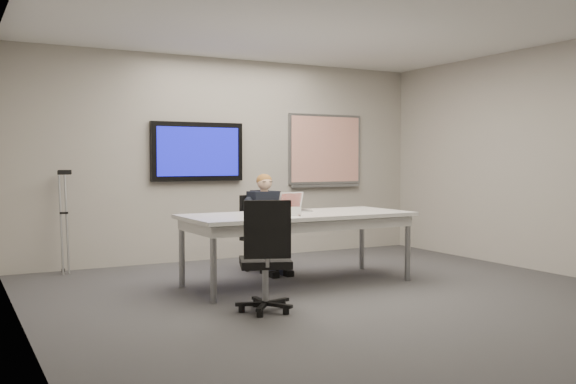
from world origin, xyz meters
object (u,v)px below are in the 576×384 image
conference_table (298,221)px  laptop (294,207)px  office_chair_far (260,247)px  seated_person (269,233)px  office_chair_near (266,277)px

conference_table → laptop: laptop is taller
office_chair_far → laptop: size_ratio=2.97×
seated_person → laptop: size_ratio=3.81×
office_chair_far → seated_person: 0.30m
office_chair_far → office_chair_near: bearing=-139.3°
office_chair_near → laptop: office_chair_near is taller
conference_table → office_chair_far: (0.01, 0.99, -0.41)m
seated_person → office_chair_near: bearing=-124.8°
office_chair_far → office_chair_near: (-0.93, -2.06, 0.03)m
conference_table → office_chair_far: size_ratio=2.73×
office_chair_far → seated_person: seated_person is taller
seated_person → conference_table: bearing=-99.6°
conference_table → office_chair_near: (-0.92, -1.07, -0.38)m
office_chair_near → laptop: bearing=-106.4°
seated_person → laptop: 0.62m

